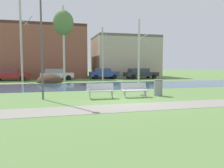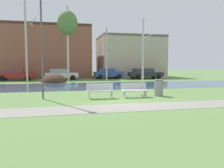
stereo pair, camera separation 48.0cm
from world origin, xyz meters
name	(u,v)px [view 1 (the left image)]	position (x,y,z in m)	size (l,w,h in m)	color
ground_plane	(92,85)	(0.00, 10.00, 0.00)	(120.00, 120.00, 0.00)	#5B7F42
paved_path_strip	(137,107)	(0.00, -1.87, 0.01)	(60.00, 1.89, 0.01)	gray
river_band	(94,86)	(0.00, 9.04, 0.00)	(80.00, 7.56, 0.01)	#33516B
soil_mound	(50,82)	(-4.09, 14.51, 0.00)	(2.81, 3.43, 1.99)	#423021
bench_left	(101,90)	(-1.04, 1.19, 0.47)	(1.61, 0.59, 0.87)	#B2B5B7
bench_right	(134,89)	(1.05, 1.19, 0.47)	(1.61, 0.59, 0.87)	#B2B5B7
trash_bin	(158,87)	(2.71, 1.38, 0.53)	(0.56, 0.56, 1.03)	gray
seagull	(143,95)	(1.55, 1.04, 0.13)	(0.41, 0.15, 0.25)	white
streetlamp	(41,28)	(-4.27, 1.67, 3.98)	(0.32, 0.32, 6.07)	#4C4C51
birch_far_left	(21,41)	(-7.06, 15.62, 4.66)	(1.42, 2.16, 9.13)	#BCB7A8
birch_left	(63,23)	(-2.45, 14.79, 6.64)	(2.30, 2.30, 8.61)	beige
birch_center_left	(103,54)	(2.27, 15.49, 3.35)	(1.45, 2.22, 6.53)	#BCB7A8
birch_center	(139,49)	(6.70, 14.63, 3.87)	(1.63, 2.70, 7.60)	beige
parked_van_nearest_red	(10,75)	(-8.96, 18.69, 0.75)	(4.45, 2.17, 1.40)	maroon
parked_sedan_second_white	(56,74)	(-3.32, 18.28, 0.77)	(4.22, 2.19, 1.46)	silver
parked_hatch_third_blue	(103,73)	(3.15, 19.16, 0.78)	(4.07, 2.05, 1.46)	#2D4793
parked_wagon_fourth_dark	(140,73)	(8.37, 18.30, 0.77)	(4.85, 2.26, 1.46)	#282B30
building_brick_low	(33,52)	(-6.64, 25.66, 3.92)	(15.61, 9.73, 7.83)	brown
building_beige_block	(124,57)	(7.89, 24.27, 3.30)	(10.05, 7.97, 6.61)	#BCAD8E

